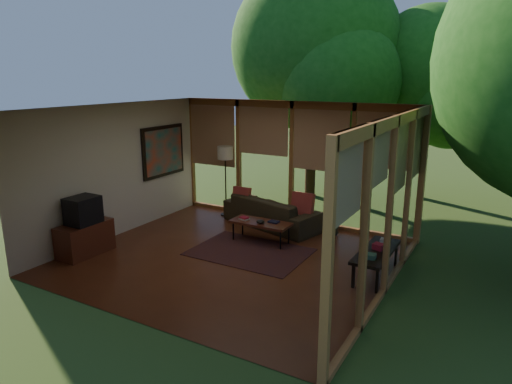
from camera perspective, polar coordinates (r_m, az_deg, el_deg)
The scene contains 25 objects.
floor at distance 8.40m, azimuth -3.07°, elevation -8.26°, with size 5.50×5.50×0.00m, color brown.
ceiling at distance 7.77m, azimuth -3.34°, elevation 10.45°, with size 5.50×5.50×0.00m, color silver.
wall_left at distance 9.71m, azimuth -17.00°, elevation 2.60°, with size 0.04×5.00×2.70m, color beige.
wall_front at distance 6.11m, azimuth -16.01°, elevation -4.13°, with size 5.50×0.04×2.70m, color beige.
window_wall_back at distance 10.12m, azimuth 4.48°, elevation 3.64°, with size 5.50×0.12×2.70m, color #A16432.
window_wall_right at distance 6.93m, azimuth 16.32°, elevation -1.96°, with size 0.12×5.00×2.70m, color #A16432.
tree_nw at distance 12.40m, azimuth 7.38°, elevation 17.49°, with size 4.32×4.32×6.09m.
tree_ne at distance 12.81m, azimuth 20.81°, elevation 13.86°, with size 3.28×3.28×4.96m.
rug at distance 8.65m, azimuth -0.79°, elevation -7.49°, with size 2.13×1.51×0.01m, color maroon.
sofa at distance 10.02m, azimuth 2.01°, elevation -2.45°, with size 2.24×0.88×0.65m, color #332B19.
pillow_left at distance 10.26m, azimuth -1.82°, elevation -0.55°, with size 0.41×0.14×0.41m, color maroon.
pillow_right at distance 9.59m, azimuth 5.86°, elevation -1.52°, with size 0.47×0.16×0.47m, color maroon.
ct_book_lower at distance 9.14m, azimuth -1.48°, elevation -3.39°, with size 0.19×0.14×0.03m, color #BDB7AB.
ct_book_upper at distance 9.13m, azimuth -1.48°, elevation -3.21°, with size 0.17×0.12×0.03m, color maroon.
ct_book_side at distance 8.97m, azimuth 2.24°, elevation -3.74°, with size 0.20×0.15×0.03m, color black.
ct_bowl at distance 8.90m, azimuth 0.56°, elevation -3.73°, with size 0.16×0.16×0.07m, color black.
media_cabinet at distance 9.04m, azimuth -20.59°, elevation -5.47°, with size 0.50×1.00×0.60m, color #5C2819.
television at distance 8.87m, azimuth -20.82°, elevation -2.15°, with size 0.45×0.55×0.50m, color black.
console_book_a at distance 7.42m, azimuth 13.47°, elevation -7.69°, with size 0.21×0.15×0.08m, color #36604B.
console_book_b at distance 7.82m, azimuth 14.42°, elevation -6.50°, with size 0.21×0.15×0.10m, color maroon.
console_book_c at distance 8.19m, azimuth 15.16°, elevation -5.74°, with size 0.20×0.14×0.05m, color #BDB7AB.
floor_lamp at distance 10.56m, azimuth -3.87°, elevation 4.42°, with size 0.36×0.36×1.65m.
coffee_table at distance 9.03m, azimuth 0.59°, elevation -3.93°, with size 1.20×0.50×0.43m.
side_console at distance 7.81m, azimuth 14.27°, elevation -7.26°, with size 0.60×1.40×0.46m.
wall_painting at distance 10.64m, azimuth -11.49°, elevation 5.03°, with size 0.06×1.35×1.15m.
Camera 1 is at (4.21, -6.51, 3.23)m, focal length 32.00 mm.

